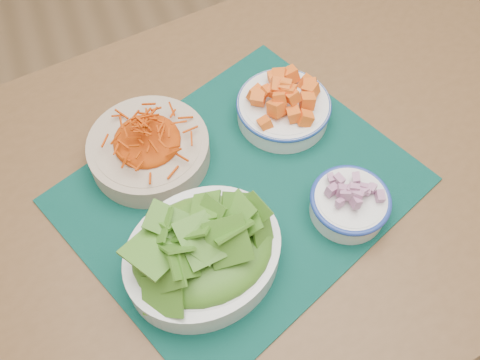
# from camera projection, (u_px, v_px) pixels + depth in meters

# --- Properties ---
(ground) EXTENTS (4.00, 4.00, 0.00)m
(ground) POSITION_uv_depth(u_px,v_px,m) (298.00, 194.00, 1.80)
(ground) COLOR #A67C50
(ground) RESTS_ON ground
(table) EXTENTS (1.42, 1.06, 0.75)m
(table) POSITION_uv_depth(u_px,v_px,m) (265.00, 195.00, 1.03)
(table) COLOR brown
(table) RESTS_ON ground
(placemat) EXTENTS (0.68, 0.63, 0.00)m
(placemat) POSITION_uv_depth(u_px,v_px,m) (240.00, 190.00, 0.93)
(placemat) COLOR #042B26
(placemat) RESTS_ON table
(carrot_bowl) EXTENTS (0.23, 0.23, 0.08)m
(carrot_bowl) POSITION_uv_depth(u_px,v_px,m) (148.00, 146.00, 0.93)
(carrot_bowl) COLOR #C2A990
(carrot_bowl) RESTS_ON placemat
(squash_bowl) EXTENTS (0.22, 0.22, 0.09)m
(squash_bowl) POSITION_uv_depth(u_px,v_px,m) (284.00, 103.00, 0.98)
(squash_bowl) COLOR white
(squash_bowl) RESTS_ON placemat
(lettuce_bowl) EXTENTS (0.30, 0.27, 0.11)m
(lettuce_bowl) POSITION_uv_depth(u_px,v_px,m) (203.00, 250.00, 0.81)
(lettuce_bowl) COLOR white
(lettuce_bowl) RESTS_ON placemat
(onion_bowl) EXTENTS (0.16, 0.16, 0.06)m
(onion_bowl) POSITION_uv_depth(u_px,v_px,m) (350.00, 202.00, 0.88)
(onion_bowl) COLOR white
(onion_bowl) RESTS_ON placemat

